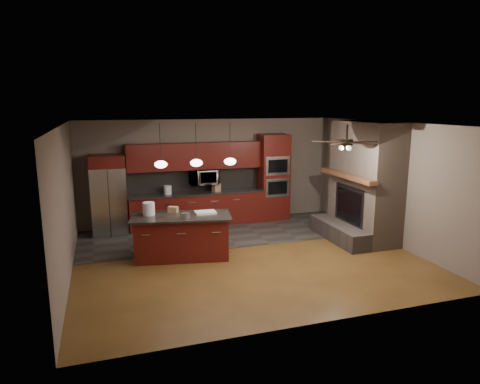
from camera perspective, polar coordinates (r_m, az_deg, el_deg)
name	(u,v)px	position (r m, az deg, el deg)	size (l,w,h in m)	color
ground	(247,257)	(9.21, 0.89, -8.61)	(7.00, 7.00, 0.00)	brown
ceiling	(247,124)	(8.65, 0.95, 9.07)	(7.00, 6.00, 0.02)	white
back_wall	(211,171)	(11.66, -3.85, 2.79)	(7.00, 0.02, 2.80)	#6F6158
right_wall	(390,183)	(10.47, 19.36, 1.14)	(0.02, 6.00, 2.80)	#6F6158
left_wall	(65,204)	(8.40, -22.32, -1.54)	(0.02, 6.00, 2.80)	#6F6158
slate_tile_patch	(224,233)	(10.84, -2.19, -5.45)	(7.00, 2.40, 0.01)	#363330
fireplace_column	(362,185)	(10.54, 16.01, 0.85)	(1.30, 2.10, 2.80)	#796456
back_cabinetry	(197,192)	(11.40, -5.82, -0.03)	(3.59, 0.64, 2.20)	#581210
oven_tower	(273,177)	(11.93, 4.47, 1.97)	(0.80, 0.63, 2.38)	#581210
microwave	(204,177)	(11.37, -4.88, 2.04)	(0.73, 0.41, 0.50)	silver
refrigerator	(109,195)	(11.02, -17.12, -0.39)	(0.84, 0.75, 1.98)	silver
kitchen_island	(182,236)	(9.10, -7.78, -5.88)	(2.19, 1.29, 0.92)	#581210
white_bucket	(149,209)	(9.09, -12.08, -2.20)	(0.25, 0.25, 0.27)	white
paint_can	(186,216)	(8.71, -7.26, -3.16)	(0.17, 0.17, 0.12)	#A7A8AC
paint_tray	(205,212)	(9.08, -4.64, -2.72)	(0.43, 0.30, 0.04)	white
cardboard_box	(173,210)	(9.23, -8.91, -2.33)	(0.20, 0.15, 0.13)	#98784E
counter_bucket	(168,190)	(11.20, -9.63, 0.27)	(0.20, 0.20, 0.23)	silver
counter_box	(216,188)	(11.40, -3.17, 0.60)	(0.20, 0.15, 0.22)	#A27353
pendant_left	(161,164)	(9.03, -10.51, 3.66)	(0.26, 0.26, 0.92)	black
pendant_center	(196,163)	(9.16, -5.84, 3.90)	(0.26, 0.26, 0.92)	black
pendant_right	(230,161)	(9.34, -1.33, 4.11)	(0.26, 0.26, 0.92)	black
ceiling_fan	(347,142)	(8.72, 14.02, 6.49)	(1.27, 1.33, 0.41)	black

